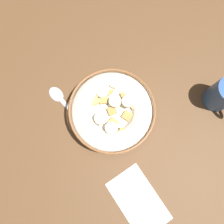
% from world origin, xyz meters
% --- Properties ---
extents(ground_plane, '(1.14, 1.14, 0.02)m').
position_xyz_m(ground_plane, '(0.00, 0.00, -0.01)').
color(ground_plane, brown).
extents(cereal_bowl, '(0.20, 0.20, 0.06)m').
position_xyz_m(cereal_bowl, '(-0.00, 0.00, 0.03)').
color(cereal_bowl, silver).
rests_on(cereal_bowl, ground_plane).
extents(spoon, '(0.14, 0.06, 0.01)m').
position_xyz_m(spoon, '(-0.09, -0.10, 0.00)').
color(spoon, silver).
rests_on(spoon, ground_plane).
extents(coffee_mug, '(0.09, 0.06, 0.09)m').
position_xyz_m(coffee_mug, '(0.09, 0.25, 0.04)').
color(coffee_mug, '#335999').
rests_on(coffee_mug, ground_plane).
extents(folded_napkin, '(0.15, 0.10, 0.00)m').
position_xyz_m(folded_napkin, '(0.21, -0.04, 0.00)').
color(folded_napkin, white).
rests_on(folded_napkin, ground_plane).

